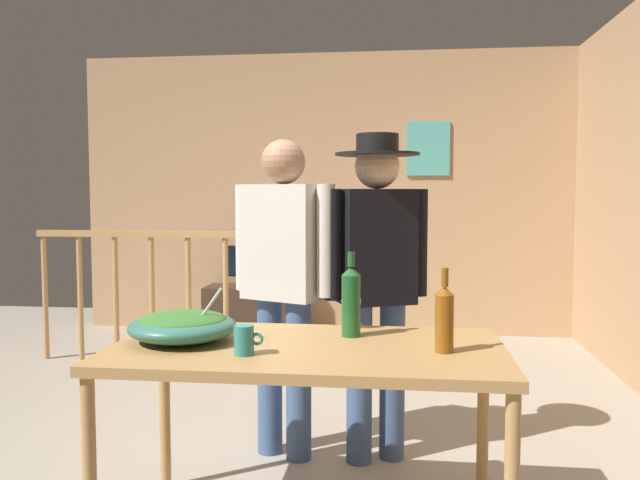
# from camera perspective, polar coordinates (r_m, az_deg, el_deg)

# --- Properties ---
(ground_plane) EXTENTS (8.14, 8.14, 0.00)m
(ground_plane) POSITION_cam_1_polar(r_m,az_deg,el_deg) (3.65, -5.47, -17.96)
(ground_plane) COLOR #9E9384
(back_wall) EXTENTS (4.82, 0.10, 2.72)m
(back_wall) POSITION_cam_1_polar(r_m,az_deg,el_deg) (6.48, 0.43, 4.01)
(back_wall) COLOR tan
(back_wall) RESTS_ON ground_plane
(framed_picture) EXTENTS (0.41, 0.03, 0.51)m
(framed_picture) POSITION_cam_1_polar(r_m,az_deg,el_deg) (6.39, 9.37, 7.83)
(framed_picture) COLOR #4FA9A1
(stair_railing) EXTENTS (2.23, 0.10, 1.12)m
(stair_railing) POSITION_cam_1_polar(r_m,az_deg,el_deg) (5.31, -9.37, -3.81)
(stair_railing) COLOR #B2844C
(stair_railing) RESTS_ON ground_plane
(tv_console) EXTENTS (0.90, 0.40, 0.48)m
(tv_console) POSITION_cam_1_polar(r_m,az_deg,el_deg) (6.34, -5.81, -6.18)
(tv_console) COLOR #38281E
(tv_console) RESTS_ON ground_plane
(flat_screen_tv) EXTENTS (0.50, 0.12, 0.39)m
(flat_screen_tv) POSITION_cam_1_polar(r_m,az_deg,el_deg) (6.24, -5.91, -1.95)
(flat_screen_tv) COLOR black
(flat_screen_tv) RESTS_ON tv_console
(serving_table) EXTENTS (1.52, 0.82, 0.78)m
(serving_table) POSITION_cam_1_polar(r_m,az_deg,el_deg) (2.60, -1.10, -10.62)
(serving_table) COLOR #B2844C
(serving_table) RESTS_ON ground_plane
(salad_bowl) EXTENTS (0.43, 0.43, 0.22)m
(salad_bowl) POSITION_cam_1_polar(r_m,az_deg,el_deg) (2.70, -11.84, -7.24)
(salad_bowl) COLOR #337060
(salad_bowl) RESTS_ON serving_table
(wine_glass) EXTENTS (0.09, 0.09, 0.17)m
(wine_glass) POSITION_cam_1_polar(r_m,az_deg,el_deg) (2.88, 2.73, -5.45)
(wine_glass) COLOR silver
(wine_glass) RESTS_ON serving_table
(wine_bottle_green) EXTENTS (0.08, 0.08, 0.35)m
(wine_bottle_green) POSITION_cam_1_polar(r_m,az_deg,el_deg) (2.72, 2.72, -5.25)
(wine_bottle_green) COLOR #1E5628
(wine_bottle_green) RESTS_ON serving_table
(wine_bottle_amber) EXTENTS (0.07, 0.07, 0.32)m
(wine_bottle_amber) POSITION_cam_1_polar(r_m,az_deg,el_deg) (2.49, 10.74, -6.65)
(wine_bottle_amber) COLOR brown
(wine_bottle_amber) RESTS_ON serving_table
(mug_teal) EXTENTS (0.11, 0.07, 0.11)m
(mug_teal) POSITION_cam_1_polar(r_m,az_deg,el_deg) (2.44, -6.57, -8.62)
(mug_teal) COLOR teal
(mug_teal) RESTS_ON serving_table
(person_standing_left) EXTENTS (0.55, 0.36, 1.64)m
(person_standing_left) POSITION_cam_1_polar(r_m,az_deg,el_deg) (3.38, -3.18, -2.66)
(person_standing_left) COLOR #3D5684
(person_standing_left) RESTS_ON ground_plane
(person_standing_right) EXTENTS (0.51, 0.42, 1.66)m
(person_standing_right) POSITION_cam_1_polar(r_m,az_deg,el_deg) (3.33, 4.92, -2.48)
(person_standing_right) COLOR #3D5684
(person_standing_right) RESTS_ON ground_plane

